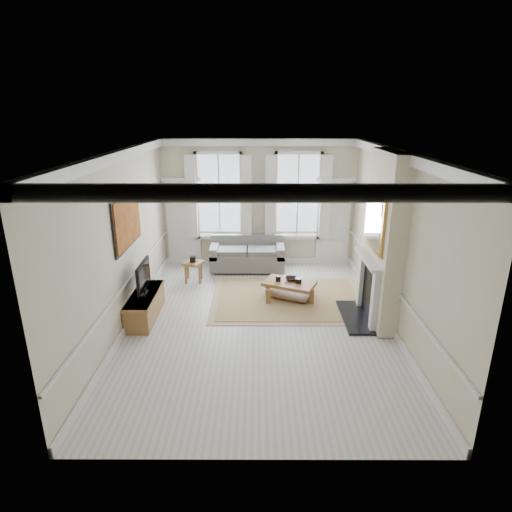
{
  "coord_description": "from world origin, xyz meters",
  "views": [
    {
      "loc": [
        -0.03,
        -7.77,
        4.09
      ],
      "look_at": [
        -0.06,
        0.51,
        1.25
      ],
      "focal_mm": 30.0,
      "sensor_mm": 36.0,
      "label": 1
    }
  ],
  "objects_px": {
    "coffee_table": "(289,285)",
    "tv_stand": "(145,306)",
    "side_table": "(193,266)",
    "sofa": "(247,256)"
  },
  "relations": [
    {
      "from": "coffee_table",
      "to": "tv_stand",
      "type": "bearing_deg",
      "value": -138.49
    },
    {
      "from": "tv_stand",
      "to": "coffee_table",
      "type": "bearing_deg",
      "value": 17.11
    },
    {
      "from": "coffee_table",
      "to": "tv_stand",
      "type": "height_order",
      "value": "tv_stand"
    },
    {
      "from": "coffee_table",
      "to": "tv_stand",
      "type": "xyz_separation_m",
      "value": [
        -3.03,
        -0.93,
        -0.07
      ]
    },
    {
      "from": "side_table",
      "to": "tv_stand",
      "type": "height_order",
      "value": "tv_stand"
    },
    {
      "from": "sofa",
      "to": "tv_stand",
      "type": "xyz_separation_m",
      "value": [
        -2.04,
        -2.9,
        -0.1
      ]
    },
    {
      "from": "sofa",
      "to": "tv_stand",
      "type": "relative_size",
      "value": 1.29
    },
    {
      "from": "sofa",
      "to": "side_table",
      "type": "height_order",
      "value": "sofa"
    },
    {
      "from": "side_table",
      "to": "tv_stand",
      "type": "distance_m",
      "value": 2.14
    },
    {
      "from": "sofa",
      "to": "side_table",
      "type": "distance_m",
      "value": 1.6
    }
  ]
}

